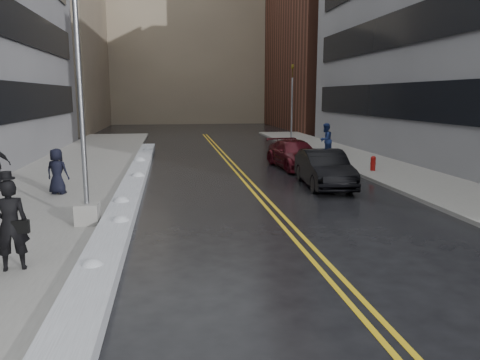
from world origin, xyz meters
name	(u,v)px	position (x,y,z in m)	size (l,w,h in m)	color
ground	(207,245)	(0.00, 0.00, 0.00)	(160.00, 160.00, 0.00)	black
sidewalk_west	(62,180)	(-5.75, 10.00, 0.07)	(5.50, 50.00, 0.15)	gray
sidewalk_east	(392,172)	(10.00, 10.00, 0.07)	(4.00, 50.00, 0.15)	gray
lane_line_left	(240,177)	(2.35, 10.00, 0.00)	(0.12, 50.00, 0.01)	gold
lane_line_right	(246,177)	(2.65, 10.00, 0.00)	(0.12, 50.00, 0.01)	gold
snow_ridge	(133,184)	(-2.45, 8.00, 0.17)	(0.90, 30.00, 0.34)	silver
building_west_far	(33,47)	(-15.50, 44.00, 9.00)	(14.00, 22.00, 18.00)	gray
building_east_far	(343,5)	(19.00, 42.00, 14.00)	(14.00, 20.00, 28.00)	#562D21
building_far	(188,46)	(2.00, 60.00, 11.00)	(36.00, 16.00, 22.00)	gray
lamppost	(83,142)	(-3.30, 2.00, 2.53)	(0.65, 0.65, 7.62)	gray
fire_hydrant	(373,163)	(9.00, 10.00, 0.55)	(0.26, 0.26, 0.73)	maroon
traffic_signal	(292,101)	(8.50, 24.00, 3.40)	(0.16, 0.20, 6.00)	gray
pedestrian_fedora	(10,225)	(-4.24, -1.53, 1.13)	(0.71, 0.47, 1.96)	black
pedestrian_c	(57,171)	(-5.10, 6.48, 1.01)	(0.84, 0.55, 1.72)	black
pedestrian_east	(326,140)	(8.42, 15.57, 1.16)	(0.98, 0.76, 2.01)	navy
car_black	(324,169)	(5.50, 7.09, 0.77)	(1.64, 4.70, 1.55)	black
car_maroon	(295,154)	(5.63, 12.26, 0.73)	(2.05, 5.03, 1.46)	#470B13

